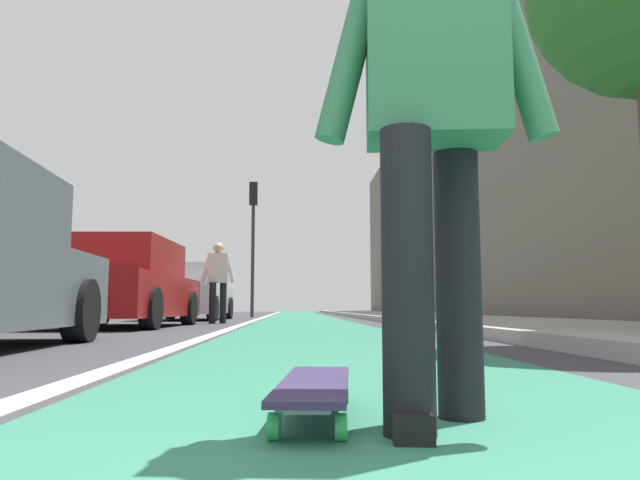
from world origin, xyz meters
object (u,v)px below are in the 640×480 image
(parked_car_mid, at_px, (122,285))
(traffic_light, at_px, (253,224))
(pedestrian_distant, at_px, (218,277))
(skater_person, at_px, (433,103))
(parked_car_far, at_px, (190,294))
(skateboard, at_px, (315,387))

(parked_car_mid, relative_size, traffic_light, 0.92)
(traffic_light, relative_size, pedestrian_distant, 2.76)
(skater_person, bearing_deg, pedestrian_distant, 10.18)
(traffic_light, distance_m, pedestrian_distant, 8.32)
(parked_car_far, height_order, traffic_light, traffic_light)
(skater_person, distance_m, parked_car_far, 15.13)
(parked_car_far, height_order, pedestrian_distant, pedestrian_distant)
(parked_car_mid, bearing_deg, parked_car_far, -1.25)
(pedestrian_distant, bearing_deg, parked_car_mid, 150.20)
(skateboard, height_order, pedestrian_distant, pedestrian_distant)
(traffic_light, bearing_deg, parked_car_far, 161.88)
(parked_car_far, bearing_deg, traffic_light, -18.12)
(skateboard, bearing_deg, pedestrian_distant, 8.55)
(parked_car_mid, xyz_separation_m, pedestrian_distant, (2.34, -1.34, 0.27))
(skater_person, relative_size, parked_car_mid, 0.38)
(skateboard, bearing_deg, parked_car_far, 11.01)
(skateboard, relative_size, traffic_light, 0.18)
(parked_car_mid, height_order, traffic_light, traffic_light)
(parked_car_mid, relative_size, parked_car_far, 0.99)
(skater_person, relative_size, traffic_light, 0.35)
(skater_person, height_order, parked_car_mid, skater_person)
(skateboard, relative_size, parked_car_mid, 0.20)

